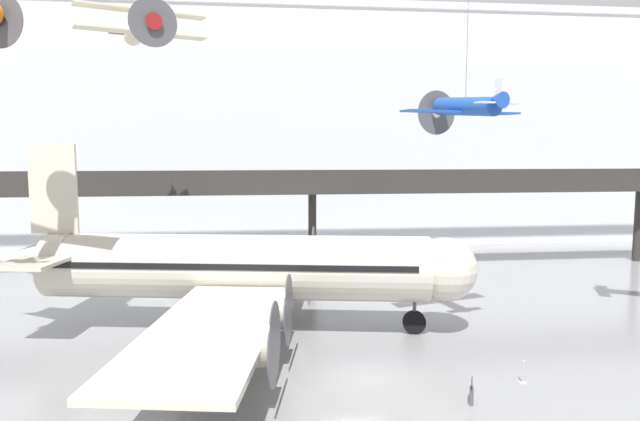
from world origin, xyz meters
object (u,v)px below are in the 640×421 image
(airliner_silver_main, at_px, (233,268))
(info_sign_pedestal, at_px, (472,393))
(suspended_plane_blue_trainer, at_px, (465,107))
(stanchion_barrier, at_px, (523,376))
(suspended_plane_cream_biplane, at_px, (141,26))

(airliner_silver_main, distance_m, info_sign_pedestal, 14.99)
(airliner_silver_main, xyz_separation_m, suspended_plane_blue_trainer, (12.38, -2.75, 8.93))
(suspended_plane_blue_trainer, height_order, stanchion_barrier, suspended_plane_blue_trainer)
(suspended_plane_cream_biplane, xyz_separation_m, stanchion_barrier, (18.35, -12.97, -17.39))
(airliner_silver_main, relative_size, info_sign_pedestal, 25.65)
(airliner_silver_main, xyz_separation_m, stanchion_barrier, (12.99, -9.02, -3.32))
(suspended_plane_blue_trainer, xyz_separation_m, info_sign_pedestal, (-2.44, -8.00, -12.12))
(stanchion_barrier, bearing_deg, suspended_plane_blue_trainer, 95.58)
(airliner_silver_main, xyz_separation_m, info_sign_pedestal, (9.94, -10.75, -3.19))
(suspended_plane_blue_trainer, xyz_separation_m, stanchion_barrier, (0.61, -6.27, -12.25))
(airliner_silver_main, bearing_deg, suspended_plane_cream_biplane, 153.69)
(suspended_plane_cream_biplane, relative_size, stanchion_barrier, 6.97)
(suspended_plane_cream_biplane, height_order, stanchion_barrier, suspended_plane_cream_biplane)
(airliner_silver_main, distance_m, stanchion_barrier, 16.16)
(suspended_plane_blue_trainer, bearing_deg, stanchion_barrier, 168.87)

